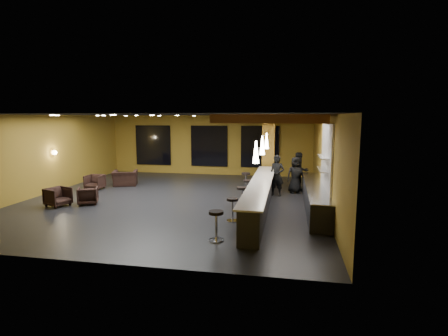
% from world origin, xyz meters
% --- Properties ---
extents(floor, '(12.00, 13.00, 0.10)m').
position_xyz_m(floor, '(0.00, 0.00, -0.05)').
color(floor, black).
rests_on(floor, ground).
extents(ceiling, '(12.00, 13.00, 0.10)m').
position_xyz_m(ceiling, '(0.00, 0.00, 3.55)').
color(ceiling, black).
extents(wall_back, '(12.00, 0.10, 3.50)m').
position_xyz_m(wall_back, '(0.00, 6.55, 1.75)').
color(wall_back, olive).
rests_on(wall_back, floor).
extents(wall_front, '(12.00, 0.10, 3.50)m').
position_xyz_m(wall_front, '(0.00, -6.55, 1.75)').
color(wall_front, olive).
rests_on(wall_front, floor).
extents(wall_left, '(0.10, 13.00, 3.50)m').
position_xyz_m(wall_left, '(-6.05, 0.00, 1.75)').
color(wall_left, olive).
rests_on(wall_left, floor).
extents(wall_right, '(0.10, 13.00, 3.50)m').
position_xyz_m(wall_right, '(6.05, 0.00, 1.75)').
color(wall_right, olive).
rests_on(wall_right, floor).
extents(wood_soffit, '(3.60, 8.00, 0.28)m').
position_xyz_m(wood_soffit, '(4.00, 1.00, 3.36)').
color(wood_soffit, brown).
rests_on(wood_soffit, ceiling).
extents(window_left, '(2.20, 0.06, 2.40)m').
position_xyz_m(window_left, '(-3.50, 6.44, 1.70)').
color(window_left, black).
rests_on(window_left, wall_back).
extents(window_center, '(2.20, 0.06, 2.40)m').
position_xyz_m(window_center, '(0.00, 6.44, 1.70)').
color(window_center, black).
rests_on(window_center, wall_back).
extents(window_right, '(2.20, 0.06, 2.40)m').
position_xyz_m(window_right, '(3.00, 6.44, 1.70)').
color(window_right, black).
rests_on(window_right, wall_back).
extents(tile_backsplash, '(0.06, 3.20, 2.40)m').
position_xyz_m(tile_backsplash, '(5.96, -1.00, 2.00)').
color(tile_backsplash, white).
rests_on(tile_backsplash, wall_right).
extents(bar_counter, '(0.60, 8.00, 1.00)m').
position_xyz_m(bar_counter, '(3.65, -1.00, 0.50)').
color(bar_counter, black).
rests_on(bar_counter, floor).
extents(bar_top, '(0.78, 8.10, 0.05)m').
position_xyz_m(bar_top, '(3.65, -1.00, 1.02)').
color(bar_top, beige).
rests_on(bar_top, bar_counter).
extents(prep_counter, '(0.70, 6.00, 0.86)m').
position_xyz_m(prep_counter, '(5.65, -0.50, 0.43)').
color(prep_counter, black).
rests_on(prep_counter, floor).
extents(prep_top, '(0.72, 6.00, 0.03)m').
position_xyz_m(prep_top, '(5.65, -0.50, 0.89)').
color(prep_top, silver).
rests_on(prep_top, prep_counter).
extents(wall_shelf_lower, '(0.30, 1.50, 0.03)m').
position_xyz_m(wall_shelf_lower, '(5.82, -1.20, 1.60)').
color(wall_shelf_lower, silver).
rests_on(wall_shelf_lower, wall_right).
extents(wall_shelf_upper, '(0.30, 1.50, 0.03)m').
position_xyz_m(wall_shelf_upper, '(5.82, -1.20, 2.05)').
color(wall_shelf_upper, silver).
rests_on(wall_shelf_upper, wall_right).
extents(column, '(0.60, 0.60, 3.50)m').
position_xyz_m(column, '(3.65, 3.60, 1.75)').
color(column, olive).
rests_on(column, floor).
extents(wall_sconce, '(0.22, 0.22, 0.22)m').
position_xyz_m(wall_sconce, '(-5.88, 0.50, 1.80)').
color(wall_sconce, '#FFE5B2').
rests_on(wall_sconce, wall_left).
extents(pendant_0, '(0.20, 0.20, 0.70)m').
position_xyz_m(pendant_0, '(3.65, -3.00, 2.35)').
color(pendant_0, white).
rests_on(pendant_0, wood_soffit).
extents(pendant_1, '(0.20, 0.20, 0.70)m').
position_xyz_m(pendant_1, '(3.65, -0.50, 2.35)').
color(pendant_1, white).
rests_on(pendant_1, wood_soffit).
extents(pendant_2, '(0.20, 0.20, 0.70)m').
position_xyz_m(pendant_2, '(3.65, 2.00, 2.35)').
color(pendant_2, white).
rests_on(pendant_2, wood_soffit).
extents(staff_a, '(0.73, 0.57, 1.79)m').
position_xyz_m(staff_a, '(4.16, 1.44, 0.89)').
color(staff_a, black).
rests_on(staff_a, floor).
extents(staff_b, '(1.08, 0.98, 1.80)m').
position_xyz_m(staff_b, '(5.15, 2.63, 0.90)').
color(staff_b, black).
rests_on(staff_b, floor).
extents(staff_c, '(0.92, 0.75, 1.64)m').
position_xyz_m(staff_c, '(4.97, 2.15, 0.82)').
color(staff_c, black).
rests_on(staff_c, floor).
extents(armchair_a, '(1.02, 1.00, 0.73)m').
position_xyz_m(armchair_a, '(-4.07, -1.91, 0.36)').
color(armchair_a, black).
rests_on(armchair_a, floor).
extents(armchair_b, '(0.97, 0.98, 0.68)m').
position_xyz_m(armchair_b, '(-3.10, -1.42, 0.34)').
color(armchair_b, black).
rests_on(armchair_b, floor).
extents(armchair_c, '(0.75, 0.77, 0.70)m').
position_xyz_m(armchair_c, '(-4.37, 1.21, 0.35)').
color(armchair_c, black).
rests_on(armchair_c, floor).
extents(armchair_d, '(1.40, 1.31, 0.75)m').
position_xyz_m(armchair_d, '(-3.38, 2.34, 0.37)').
color(armchair_d, black).
rests_on(armchair_d, floor).
extents(bar_stool_0, '(0.43, 0.43, 0.85)m').
position_xyz_m(bar_stool_0, '(2.72, -4.53, 0.55)').
color(bar_stool_0, silver).
rests_on(bar_stool_0, floor).
extents(bar_stool_1, '(0.39, 0.39, 0.78)m').
position_xyz_m(bar_stool_1, '(2.86, -2.64, 0.50)').
color(bar_stool_1, silver).
rests_on(bar_stool_1, floor).
extents(bar_stool_2, '(0.41, 0.41, 0.81)m').
position_xyz_m(bar_stool_2, '(2.95, -0.93, 0.52)').
color(bar_stool_2, silver).
rests_on(bar_stool_2, floor).
extents(bar_stool_3, '(0.39, 0.39, 0.77)m').
position_xyz_m(bar_stool_3, '(2.95, 0.84, 0.49)').
color(bar_stool_3, silver).
rests_on(bar_stool_3, floor).
extents(bar_stool_4, '(0.42, 0.42, 0.84)m').
position_xyz_m(bar_stool_4, '(2.71, 2.25, 0.54)').
color(bar_stool_4, silver).
rests_on(bar_stool_4, floor).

